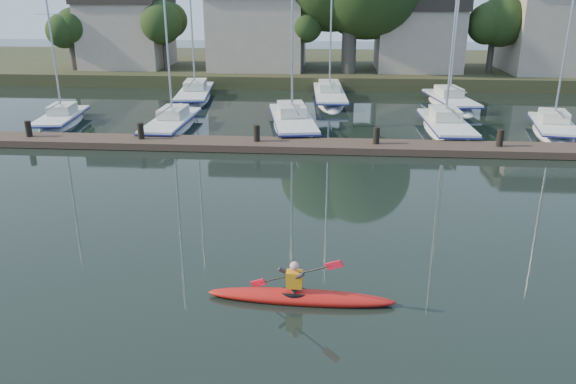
# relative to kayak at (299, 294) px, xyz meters

# --- Properties ---
(ground) EXTENTS (160.00, 160.00, 0.00)m
(ground) POSITION_rel_kayak_xyz_m (-0.08, 0.76, -0.19)
(ground) COLOR black
(ground) RESTS_ON ground
(kayak) EXTENTS (4.89, 1.10, 1.56)m
(kayak) POSITION_rel_kayak_xyz_m (0.00, 0.00, 0.00)
(kayak) COLOR #B8210E
(kayak) RESTS_ON ground
(dock) EXTENTS (34.00, 2.00, 1.80)m
(dock) POSITION_rel_kayak_xyz_m (-0.08, 14.76, 0.02)
(dock) COLOR #4B382B
(dock) RESTS_ON ground
(sailboat_0) EXTENTS (2.87, 7.16, 11.05)m
(sailboat_0) POSITION_rel_kayak_xyz_m (-15.57, 19.38, -0.37)
(sailboat_0) COLOR white
(sailboat_0) RESTS_ON ground
(sailboat_1) EXTENTS (2.07, 8.23, 13.45)m
(sailboat_1) POSITION_rel_kayak_xyz_m (-8.60, 18.66, -0.37)
(sailboat_1) COLOR white
(sailboat_1) RESTS_ON ground
(sailboat_2) EXTENTS (3.90, 9.95, 16.07)m
(sailboat_2) POSITION_rel_kayak_xyz_m (-1.62, 19.50, -0.39)
(sailboat_2) COLOR white
(sailboat_2) RESTS_ON ground
(sailboat_3) EXTENTS (2.46, 8.47, 13.56)m
(sailboat_3) POSITION_rel_kayak_xyz_m (7.13, 19.16, -0.39)
(sailboat_3) COLOR white
(sailboat_3) RESTS_ON ground
(sailboat_4) EXTENTS (3.31, 7.25, 11.87)m
(sailboat_4) POSITION_rel_kayak_xyz_m (13.11, 19.29, -0.38)
(sailboat_4) COLOR white
(sailboat_4) RESTS_ON ground
(sailboat_5) EXTENTS (3.43, 9.83, 15.94)m
(sailboat_5) POSITION_rel_kayak_xyz_m (-9.52, 28.24, -0.39)
(sailboat_5) COLOR white
(sailboat_5) RESTS_ON ground
(sailboat_6) EXTENTS (2.86, 10.58, 16.63)m
(sailboat_6) POSITION_rel_kayak_xyz_m (0.44, 28.50, -0.38)
(sailboat_6) COLOR white
(sailboat_6) RESTS_ON ground
(sailboat_7) EXTENTS (3.31, 8.45, 13.27)m
(sailboat_7) POSITION_rel_kayak_xyz_m (8.86, 27.04, -0.39)
(sailboat_7) COLOR white
(sailboat_7) RESTS_ON ground
(shore) EXTENTS (90.00, 25.25, 12.75)m
(shore) POSITION_rel_kayak_xyz_m (1.53, 41.05, 3.04)
(shore) COLOR #28341A
(shore) RESTS_ON ground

